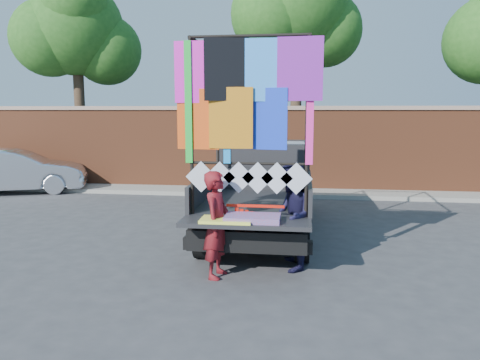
# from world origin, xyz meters

# --- Properties ---
(ground) EXTENTS (90.00, 90.00, 0.00)m
(ground) POSITION_xyz_m (0.00, 0.00, 0.00)
(ground) COLOR #38383A
(ground) RESTS_ON ground
(brick_wall) EXTENTS (30.00, 0.45, 2.61)m
(brick_wall) POSITION_xyz_m (0.00, 7.00, 1.33)
(brick_wall) COLOR brown
(brick_wall) RESTS_ON ground
(curb) EXTENTS (30.00, 1.20, 0.12)m
(curb) POSITION_xyz_m (0.00, 6.30, 0.06)
(curb) COLOR gray
(curb) RESTS_ON ground
(tree_left) EXTENTS (4.20, 3.30, 7.05)m
(tree_left) POSITION_xyz_m (-6.48, 8.12, 5.12)
(tree_left) COLOR #38281C
(tree_left) RESTS_ON ground
(tree_mid) EXTENTS (4.20, 3.30, 7.73)m
(tree_mid) POSITION_xyz_m (1.02, 8.12, 5.70)
(tree_mid) COLOR #38281C
(tree_mid) RESTS_ON ground
(pickup_truck) EXTENTS (2.26, 5.68, 3.58)m
(pickup_truck) POSITION_xyz_m (0.44, 2.33, 0.90)
(pickup_truck) COLOR black
(pickup_truck) RESTS_ON ground
(sedan) EXTENTS (4.23, 2.71, 1.32)m
(sedan) POSITION_xyz_m (-7.30, 5.54, 0.66)
(sedan) COLOR silver
(sedan) RESTS_ON ground
(woman) EXTENTS (0.46, 0.63, 1.60)m
(woman) POSITION_xyz_m (0.01, -0.77, 0.80)
(woman) COLOR maroon
(woman) RESTS_ON ground
(man) EXTENTS (0.71, 0.87, 1.69)m
(man) POSITION_xyz_m (1.10, -0.28, 0.84)
(man) COLOR #171536
(man) RESTS_ON ground
(streamer_bundle) EXTENTS (0.88, 0.06, 0.61)m
(streamer_bundle) POSITION_xyz_m (0.45, -0.54, 0.87)
(streamer_bundle) COLOR red
(streamer_bundle) RESTS_ON ground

